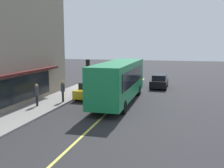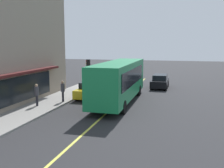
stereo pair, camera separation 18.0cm
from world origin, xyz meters
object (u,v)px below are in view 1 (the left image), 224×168
(traffic_light, at_px, (88,67))
(car_yellow, at_px, (90,90))
(car_navy, at_px, (113,79))
(pedestrian_waiting, at_px, (63,89))
(bus, at_px, (119,80))
(pedestrian_near_storefront, at_px, (37,93))
(car_black, at_px, (159,81))

(traffic_light, xyz_separation_m, car_yellow, (-3.91, -1.62, -1.79))
(car_navy, relative_size, pedestrian_waiting, 2.41)
(bus, xyz_separation_m, pedestrian_near_storefront, (-3.52, 5.88, -0.77))
(car_black, bearing_deg, car_navy, 84.13)
(pedestrian_near_storefront, bearing_deg, bus, -59.12)
(car_navy, height_order, car_black, same)
(pedestrian_waiting, bearing_deg, traffic_light, 1.62)
(pedestrian_waiting, bearing_deg, car_black, -35.25)
(car_yellow, relative_size, pedestrian_near_storefront, 2.43)
(pedestrian_waiting, bearing_deg, car_yellow, -26.10)
(traffic_light, xyz_separation_m, car_black, (3.44, -7.45, -1.79))
(traffic_light, height_order, car_yellow, traffic_light)
(car_black, relative_size, car_yellow, 1.00)
(car_black, xyz_separation_m, pedestrian_near_storefront, (-12.17, 8.59, 0.47))
(car_black, height_order, pedestrian_near_storefront, pedestrian_near_storefront)
(bus, height_order, car_black, bus)
(traffic_light, relative_size, car_yellow, 0.74)
(car_navy, bearing_deg, bus, -162.35)
(car_yellow, bearing_deg, bus, -112.68)
(car_navy, height_order, car_yellow, same)
(bus, relative_size, car_yellow, 2.59)
(car_navy, distance_m, pedestrian_near_storefront, 13.10)
(car_navy, bearing_deg, car_black, -95.87)
(car_navy, relative_size, car_yellow, 1.01)
(bus, relative_size, car_black, 2.58)
(bus, height_order, traffic_light, bus)
(car_navy, bearing_deg, car_yellow, 178.70)
(bus, xyz_separation_m, car_black, (8.65, -2.71, -1.24))
(bus, bearing_deg, pedestrian_near_storefront, 120.88)
(car_navy, distance_m, pedestrian_waiting, 10.98)
(car_navy, relative_size, pedestrian_near_storefront, 2.46)
(car_yellow, bearing_deg, car_navy, -1.30)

